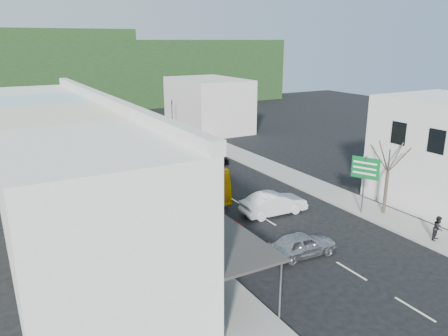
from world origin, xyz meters
TOP-DOWN VIEW (x-y plane):
  - ground at (0.00, 0.00)m, footprint 120.00×120.00m
  - sidewalk_left at (-7.50, 10.00)m, footprint 3.00×52.00m
  - sidewalk_right at (7.50, 10.00)m, footprint 3.00×52.00m
  - shopfront_row at (-12.49, 5.00)m, footprint 8.25×30.00m
  - distant_block_left at (-12.00, 27.00)m, footprint 8.00×10.00m
  - distant_block_right at (11.00, 30.00)m, footprint 8.00×12.00m
  - hillside at (-1.45, 65.09)m, footprint 80.00×26.00m
  - bus at (-2.52, 8.86)m, footprint 2.63×11.63m
  - car_silver at (-1.24, -5.32)m, footprint 4.50×2.07m
  - car_white at (1.04, 0.62)m, footprint 4.47×1.98m
  - car_red at (-4.79, -0.52)m, footprint 4.65×2.03m
  - car_black_near at (2.36, 14.12)m, footprint 4.61×2.13m
  - car_navy_far at (2.91, 23.51)m, footprint 4.66×2.28m
  - pedestrian_left at (-8.29, 0.88)m, footprint 0.46×0.64m
  - pedestrian_right at (7.14, -7.99)m, footprint 0.80×0.62m
  - direction_sign at (6.40, -2.56)m, footprint 1.70×2.11m
  - street_tree at (7.83, -3.28)m, footprint 2.80×2.80m
  - traffic_signal at (5.80, 30.33)m, footprint 1.09×1.21m

SIDE VIEW (x-z plane):
  - ground at x=0.00m, z-range 0.00..0.00m
  - sidewalk_left at x=-7.50m, z-range 0.00..0.15m
  - sidewalk_right at x=7.50m, z-range 0.00..0.15m
  - car_silver at x=-1.24m, z-range 0.00..1.40m
  - car_white at x=1.04m, z-range 0.00..1.40m
  - car_red at x=-4.79m, z-range 0.00..1.40m
  - car_black_near at x=2.36m, z-range 0.00..1.40m
  - car_navy_far at x=2.91m, z-range 0.00..1.40m
  - pedestrian_left at x=-8.29m, z-range 0.15..1.85m
  - pedestrian_right at x=7.14m, z-range 0.15..1.85m
  - bus at x=-2.52m, z-range 0.00..3.10m
  - direction_sign at x=6.40m, z-range 0.00..4.33m
  - traffic_signal at x=5.80m, z-range 0.00..4.41m
  - distant_block_left at x=-12.00m, z-range 0.00..6.00m
  - street_tree at x=7.83m, z-range 0.00..6.32m
  - distant_block_right at x=11.00m, z-range 0.00..7.00m
  - shopfront_row at x=-12.49m, z-range 0.00..8.00m
  - hillside at x=-1.45m, z-range -0.27..13.73m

